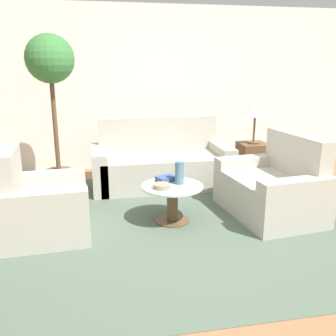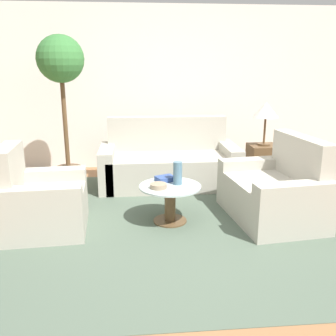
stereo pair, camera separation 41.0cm
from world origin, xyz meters
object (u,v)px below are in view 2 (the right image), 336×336
(sofa_main, at_px, (169,164))
(table_lamp, at_px, (266,111))
(bowl, at_px, (158,186))
(potted_plant, at_px, (62,76))
(coffee_table, at_px, (170,198))
(armchair, at_px, (39,204))
(loveseat, at_px, (277,193))
(vase, at_px, (178,173))
(book_stack, at_px, (165,179))

(sofa_main, height_order, table_lamp, table_lamp)
(sofa_main, distance_m, bowl, 1.48)
(potted_plant, bearing_deg, coffee_table, -46.65)
(armchair, bearing_deg, sofa_main, -49.36)
(armchair, xyz_separation_m, loveseat, (2.59, 0.09, 0.00))
(table_lamp, relative_size, vase, 2.40)
(armchair, relative_size, bowl, 5.04)
(armchair, distance_m, coffee_table, 1.38)
(vase, distance_m, book_stack, 0.20)
(loveseat, bearing_deg, coffee_table, -96.24)
(vase, xyz_separation_m, book_stack, (-0.12, 0.12, -0.10))
(coffee_table, distance_m, potted_plant, 2.30)
(potted_plant, distance_m, vase, 2.18)
(book_stack, bearing_deg, sofa_main, 60.02)
(book_stack, bearing_deg, table_lamp, 12.52)
(coffee_table, bearing_deg, loveseat, 0.44)
(vase, bearing_deg, sofa_main, 88.92)
(table_lamp, bearing_deg, vase, -139.08)
(armchair, height_order, book_stack, armchair)
(armchair, relative_size, potted_plant, 0.44)
(coffee_table, distance_m, table_lamp, 2.06)
(sofa_main, height_order, potted_plant, potted_plant)
(armchair, bearing_deg, bowl, -93.30)
(loveseat, relative_size, potted_plant, 0.63)
(loveseat, bearing_deg, sofa_main, -147.89)
(armchair, distance_m, book_stack, 1.37)
(armchair, xyz_separation_m, coffee_table, (1.38, 0.08, -0.02))
(loveseat, distance_m, vase, 1.15)
(table_lamp, bearing_deg, coffee_table, -139.78)
(armchair, bearing_deg, table_lamp, -68.82)
(bowl, relative_size, book_stack, 0.73)
(coffee_table, distance_m, vase, 0.29)
(armchair, relative_size, coffee_table, 1.35)
(sofa_main, height_order, book_stack, sofa_main)
(sofa_main, distance_m, coffee_table, 1.38)
(loveseat, distance_m, coffee_table, 1.21)
(sofa_main, bearing_deg, potted_plant, 179.12)
(coffee_table, distance_m, book_stack, 0.25)
(vase, height_order, bowl, vase)
(sofa_main, xyz_separation_m, coffee_table, (-0.11, -1.37, -0.02))
(potted_plant, bearing_deg, table_lamp, -3.39)
(potted_plant, xyz_separation_m, vase, (1.40, -1.35, -0.98))
(book_stack, bearing_deg, bowl, -134.00)
(armchair, xyz_separation_m, bowl, (1.25, 0.01, 0.15))
(potted_plant, height_order, book_stack, potted_plant)
(coffee_table, relative_size, bowl, 3.74)
(coffee_table, distance_m, bowl, 0.23)
(coffee_table, bearing_deg, armchair, -176.52)
(sofa_main, xyz_separation_m, vase, (-0.02, -1.33, 0.25))
(sofa_main, relative_size, armchair, 2.14)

